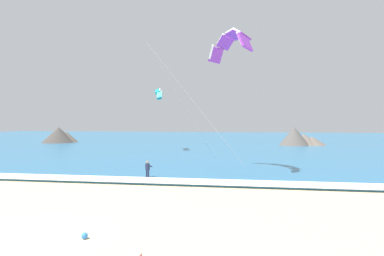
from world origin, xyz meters
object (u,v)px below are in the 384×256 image
(surfboard, at_px, (148,179))
(kite_primary, at_px, (231,42))
(kitesurfer, at_px, (148,169))
(kite_distant, at_px, (159,93))
(beach_ball, at_px, (85,236))

(surfboard, xyz_separation_m, kite_primary, (7.41, 4.25, 13.19))
(surfboard, bearing_deg, kite_primary, 29.86)
(kite_primary, bearing_deg, surfboard, -150.14)
(surfboard, height_order, kitesurfer, kitesurfer)
(surfboard, relative_size, kitesurfer, 0.87)
(surfboard, bearing_deg, kite_distant, 102.41)
(kitesurfer, distance_m, kite_primary, 14.95)
(surfboard, relative_size, kite_primary, 0.11)
(kitesurfer, xyz_separation_m, kite_primary, (7.40, 4.24, 12.27))
(beach_ball, bearing_deg, kitesurfer, 95.60)
(beach_ball, bearing_deg, kite_primary, 72.62)
(kite_primary, bearing_deg, kite_distant, 121.56)
(kite_primary, xyz_separation_m, kite_distant, (-13.00, 21.17, -3.07))
(kite_distant, bearing_deg, surfboard, -77.59)
(kite_primary, bearing_deg, beach_ball, -107.38)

